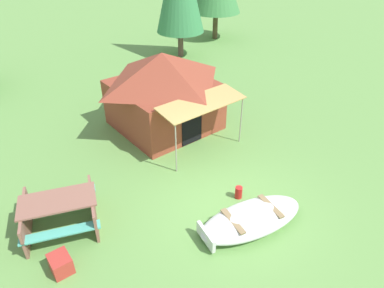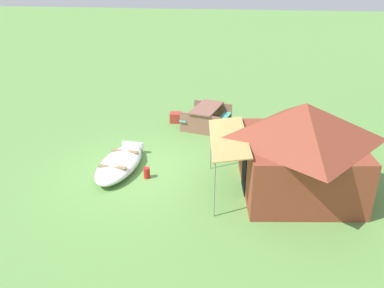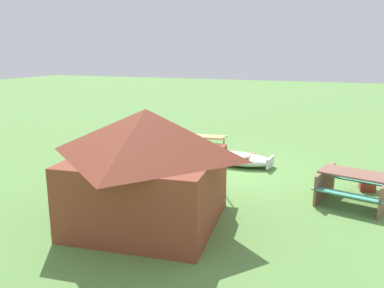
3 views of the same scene
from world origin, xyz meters
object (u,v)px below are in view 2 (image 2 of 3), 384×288
Objects in this scene: canvas_cabin_tent at (301,147)px; picnic_table at (207,115)px; beached_rowboat at (119,163)px; cooler_box at (176,117)px; fuel_can at (147,173)px.

canvas_cabin_tent reaches higher than picnic_table.
picnic_table is at bearing -146.12° from canvas_cabin_tent.
beached_rowboat is 5.31m from canvas_cabin_tent.
beached_rowboat is 5.68× the size of cooler_box.
cooler_box is (-4.61, -4.06, -1.13)m from canvas_cabin_tent.
beached_rowboat is 1.36× the size of picnic_table.
canvas_cabin_tent reaches higher than cooler_box.
cooler_box is at bearing -106.64° from picnic_table.
canvas_cabin_tent is at bearing 33.88° from picnic_table.
canvas_cabin_tent reaches higher than beached_rowboat.
picnic_table is at bearing 147.79° from beached_rowboat.
canvas_cabin_tent is 6.25m from cooler_box.
canvas_cabin_tent is at bearing 87.27° from fuel_can.
canvas_cabin_tent is at bearing 41.39° from cooler_box.
canvas_cabin_tent is 8.99× the size of cooler_box.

